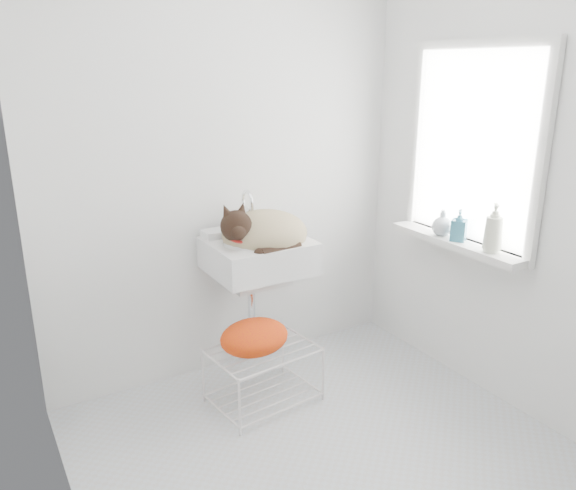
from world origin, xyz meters
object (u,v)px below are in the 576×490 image
bottle_b (458,240)px  cat (261,234)px  sink (258,240)px  bottle_a (491,252)px  wire_rack (263,377)px  bottle_c (441,235)px

bottle_b → cat: bearing=149.8°
sink → bottle_a: (0.94, -0.79, 0.00)m
wire_rack → bottle_a: size_ratio=2.47×
wire_rack → bottle_c: size_ratio=3.63×
sink → wire_rack: (-0.10, -0.24, -0.70)m
bottle_c → sink: bearing=155.1°
cat → bottle_c: (0.93, -0.42, -0.04)m
bottle_b → bottle_c: 0.12m
sink → cat: bearing=-59.1°
wire_rack → cat: bearing=62.1°
cat → wire_rack: (-0.12, -0.22, -0.74)m
bottle_b → bottle_c: size_ratio=1.19×
wire_rack → bottle_b: size_ratio=3.06×
sink → bottle_c: (0.94, -0.44, 0.00)m
cat → wire_rack: bearing=-106.6°
cat → bottle_a: (0.93, -0.77, -0.04)m
sink → wire_rack: bearing=-113.8°
cat → wire_rack: 0.78m
bottle_a → bottle_c: 0.35m
sink → cat: (0.01, -0.02, 0.04)m
sink → bottle_a: same height
sink → cat: cat is taller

